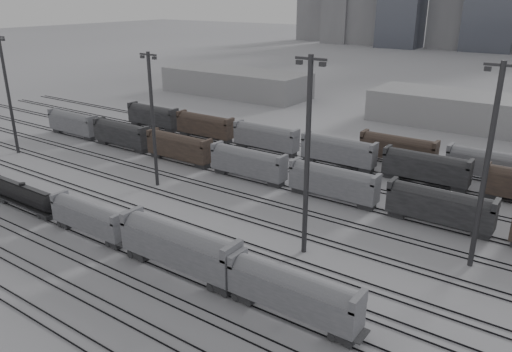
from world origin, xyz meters
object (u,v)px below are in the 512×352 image
Objects in this scene: light_mast_a at (8,92)px; hopper_car_c at (293,291)px; tank_car_b at (24,195)px; hopper_car_a at (89,216)px; hopper_car_b at (179,245)px; light_mast_c at (307,154)px.

hopper_car_c is at bearing -11.48° from light_mast_a.
hopper_car_c reaches higher than tank_car_b.
hopper_car_c reaches higher than hopper_car_a.
hopper_car_b is (32.92, -0.00, 1.31)m from tank_car_b.
tank_car_b is 48.76m from hopper_car_c.
hopper_car_b is 1.13× the size of hopper_car_c.
light_mast_a is 0.96× the size of light_mast_c.
light_mast_c is at bearing 17.14° from tank_car_b.
hopper_car_b is 15.84m from hopper_car_c.
light_mast_a is (-77.44, 15.73, 9.62)m from hopper_car_c.
hopper_car_c is 0.59× the size of light_mast_c.
light_mast_a is at bearing 151.27° from tank_car_b.
hopper_car_a is 32.76m from hopper_car_c.
hopper_car_a is at bearing 0.00° from tank_car_b.
tank_car_b is 1.00× the size of hopper_car_b.
hopper_car_a is 0.53× the size of light_mast_c.
light_mast_a is at bearing 160.61° from hopper_car_a.
hopper_car_b reaches higher than tank_car_b.
hopper_car_a is 0.55× the size of light_mast_a.
hopper_car_c is at bearing 0.00° from tank_car_b.
hopper_car_b is 0.69× the size of light_mast_a.
hopper_car_b is at bearing -14.32° from light_mast_a.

